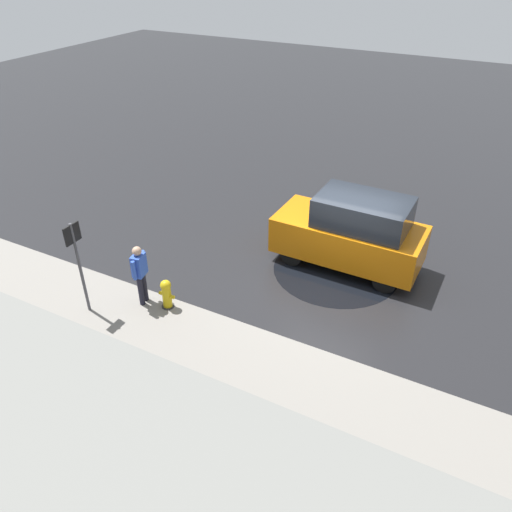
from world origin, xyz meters
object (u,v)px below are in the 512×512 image
object	(u,v)px
pedestrian	(140,271)
fire_hydrant	(167,294)
sign_post	(77,256)
moving_hatchback	(352,232)

from	to	relation	value
pedestrian	fire_hydrant	bearing A→B (deg)	-169.25
fire_hydrant	sign_post	distance (m)	2.21
pedestrian	sign_post	world-z (taller)	sign_post
moving_hatchback	pedestrian	xyz separation A→B (m)	(3.88, 3.94, -0.07)
moving_hatchback	sign_post	xyz separation A→B (m)	(4.86, 4.80, 0.55)
moving_hatchback	pedestrian	size ratio (longest dim) A/B	2.42
moving_hatchback	sign_post	size ratio (longest dim) A/B	1.64
moving_hatchback	pedestrian	distance (m)	5.54
sign_post	pedestrian	bearing A→B (deg)	-138.92
fire_hydrant	sign_post	size ratio (longest dim) A/B	0.33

